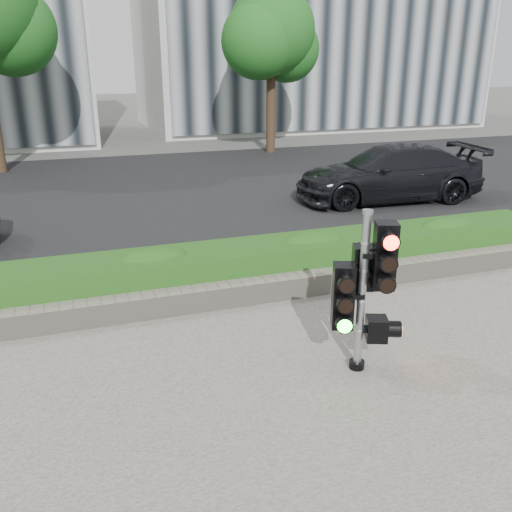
{
  "coord_description": "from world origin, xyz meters",
  "views": [
    {
      "loc": [
        -2.24,
        -5.37,
        3.55
      ],
      "look_at": [
        -0.2,
        0.6,
        1.26
      ],
      "focal_mm": 38.0,
      "sensor_mm": 36.0,
      "label": 1
    }
  ],
  "objects": [
    {
      "name": "building_right",
      "position": [
        11.0,
        25.0,
        6.0
      ],
      "size": [
        18.0,
        10.0,
        12.0
      ],
      "primitive_type": "cube",
      "color": "#B7B7B2",
      "rests_on": "ground"
    },
    {
      "name": "stone_wall",
      "position": [
        0.0,
        1.9,
        0.2
      ],
      "size": [
        12.0,
        0.32,
        0.34
      ],
      "primitive_type": "cube",
      "color": "gray",
      "rests_on": "sidewalk"
    },
    {
      "name": "car_dark",
      "position": [
        5.66,
        6.93,
        0.74
      ],
      "size": [
        5.13,
        2.5,
        1.44
      ],
      "primitive_type": "imported",
      "rotation": [
        0.0,
        0.0,
        -1.67
      ],
      "color": "black",
      "rests_on": "road"
    },
    {
      "name": "hedge",
      "position": [
        0.0,
        2.55,
        0.37
      ],
      "size": [
        12.0,
        1.0,
        0.68
      ],
      "primitive_type": "cube",
      "color": "#368529",
      "rests_on": "sidewalk"
    },
    {
      "name": "tree_right",
      "position": [
        5.48,
        15.55,
        4.48
      ],
      "size": [
        4.1,
        3.58,
        6.53
      ],
      "color": "black",
      "rests_on": "ground"
    },
    {
      "name": "road",
      "position": [
        0.0,
        10.0,
        0.01
      ],
      "size": [
        60.0,
        13.0,
        0.02
      ],
      "primitive_type": "cube",
      "color": "black",
      "rests_on": "ground"
    },
    {
      "name": "traffic_signal",
      "position": [
        0.8,
        -0.33,
        1.12
      ],
      "size": [
        0.73,
        0.61,
        1.98
      ],
      "rotation": [
        0.0,
        0.0,
        -0.37
      ],
      "color": "black",
      "rests_on": "sidewalk"
    },
    {
      "name": "curb",
      "position": [
        0.0,
        3.15,
        0.06
      ],
      "size": [
        60.0,
        0.25,
        0.12
      ],
      "primitive_type": "cube",
      "color": "gray",
      "rests_on": "ground"
    },
    {
      "name": "ground",
      "position": [
        0.0,
        0.0,
        0.0
      ],
      "size": [
        120.0,
        120.0,
        0.0
      ],
      "primitive_type": "plane",
      "color": "#51514C",
      "rests_on": "ground"
    }
  ]
}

